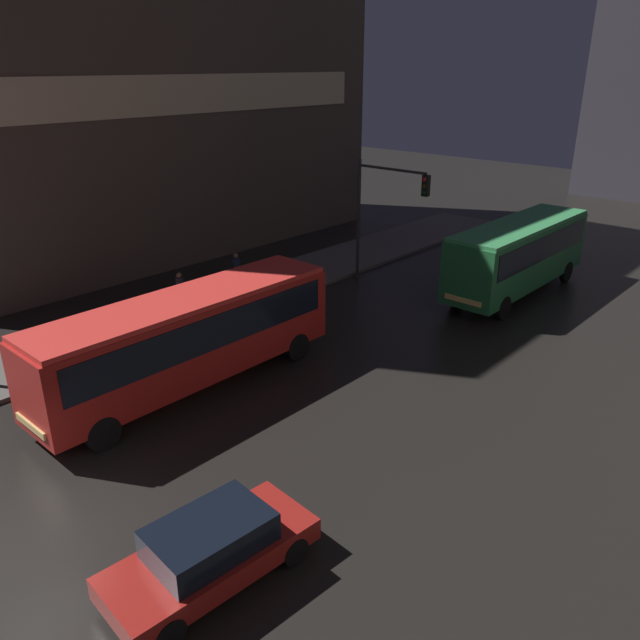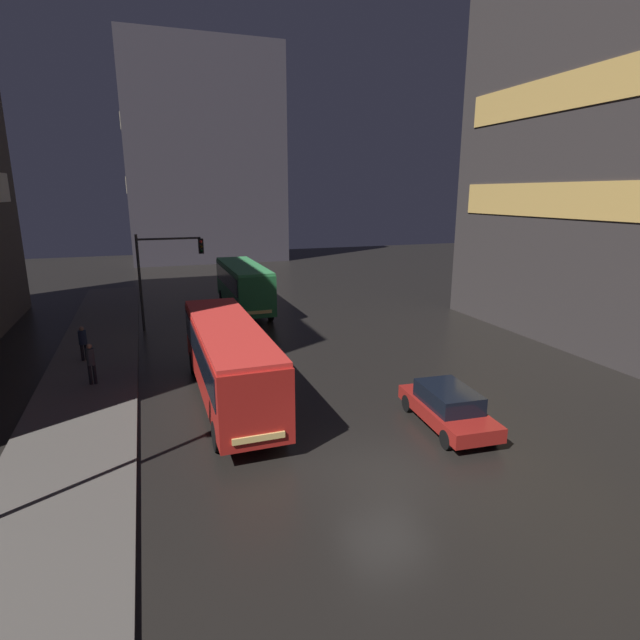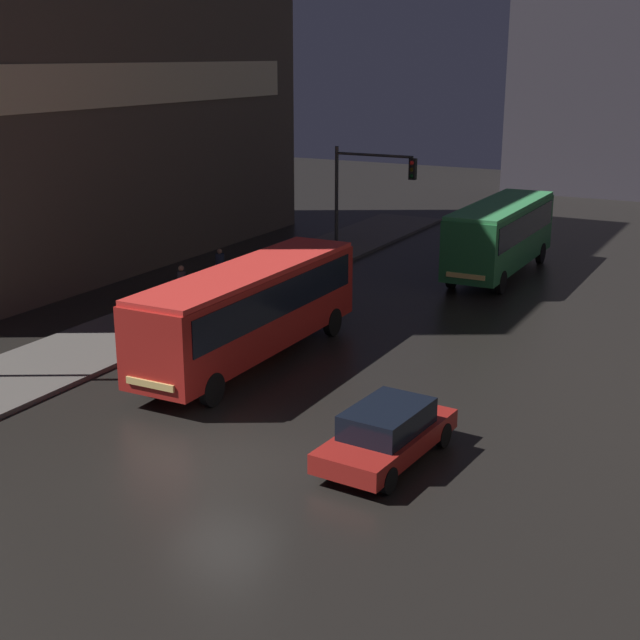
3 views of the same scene
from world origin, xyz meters
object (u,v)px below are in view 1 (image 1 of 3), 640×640
at_px(bus_far, 518,251).
at_px(car_taxi, 211,550).
at_px(traffic_light_main, 383,202).
at_px(pedestrian_near, 236,268).
at_px(bus_near, 189,333).
at_px(pedestrian_mid, 180,290).

height_order(bus_far, car_taxi, bus_far).
xyz_separation_m(car_taxi, traffic_light_main, (-8.72, 17.07, 3.24)).
relative_size(car_taxi, pedestrian_near, 2.64).
bearing_deg(bus_near, car_taxi, 145.66).
xyz_separation_m(car_taxi, pedestrian_near, (-12.90, 11.72, 0.43)).
relative_size(bus_near, pedestrian_mid, 5.81).
xyz_separation_m(bus_near, pedestrian_mid, (-5.30, 3.44, -0.76)).
distance_m(car_taxi, traffic_light_main, 19.44).
height_order(bus_far, traffic_light_main, traffic_light_main).
relative_size(bus_far, pedestrian_near, 5.46).
bearing_deg(traffic_light_main, bus_far, 30.40).
bearing_deg(bus_near, pedestrian_near, -49.81).
xyz_separation_m(bus_far, pedestrian_near, (-9.52, -8.48, -0.86)).
distance_m(pedestrian_near, pedestrian_mid, 3.62).
height_order(bus_near, pedestrian_near, bus_near).
xyz_separation_m(pedestrian_near, pedestrian_mid, (0.65, -3.57, 0.02)).
bearing_deg(bus_far, pedestrian_near, 41.61).
bearing_deg(pedestrian_mid, traffic_light_main, -53.55).
bearing_deg(bus_near, pedestrian_mid, -33.15).
bearing_deg(bus_near, bus_far, -103.14).
xyz_separation_m(bus_far, car_taxi, (3.38, -20.20, -1.29)).
relative_size(bus_far, car_taxi, 2.07).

